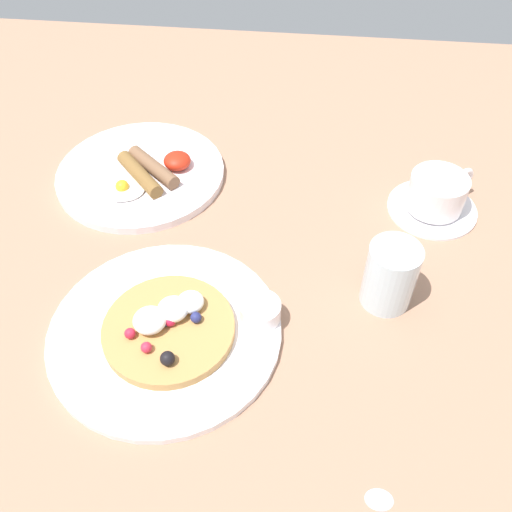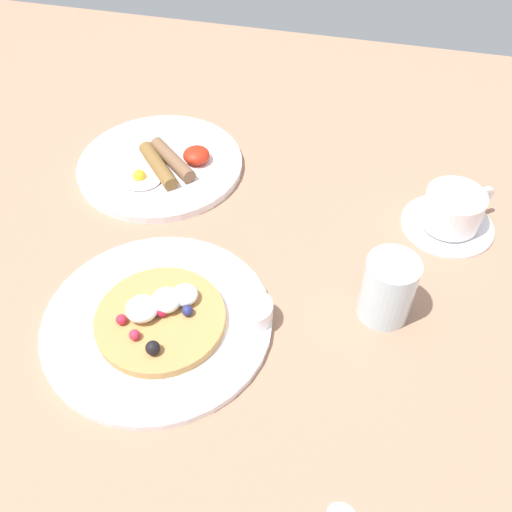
% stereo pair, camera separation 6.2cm
% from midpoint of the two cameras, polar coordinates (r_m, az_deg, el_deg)
% --- Properties ---
extents(ground_plane, '(1.86, 1.44, 0.03)m').
position_cam_midpoint_polar(ground_plane, '(0.74, 0.17, -4.14)').
color(ground_plane, '#A1755C').
extents(pancake_plate, '(0.28, 0.28, 0.01)m').
position_cam_midpoint_polar(pancake_plate, '(0.69, -7.46, -6.76)').
color(pancake_plate, white).
rests_on(pancake_plate, ground_plane).
extents(pancake_with_berries, '(0.16, 0.16, 0.04)m').
position_cam_midpoint_polar(pancake_with_berries, '(0.68, -7.17, -6.21)').
color(pancake_with_berries, '#BC874A').
rests_on(pancake_with_berries, pancake_plate).
extents(syrup_ramekin, '(0.05, 0.05, 0.03)m').
position_cam_midpoint_polar(syrup_ramekin, '(0.67, 2.27, -5.75)').
color(syrup_ramekin, white).
rests_on(syrup_ramekin, pancake_plate).
extents(breakfast_plate, '(0.26, 0.26, 0.01)m').
position_cam_midpoint_polar(breakfast_plate, '(0.91, -7.77, 9.12)').
color(breakfast_plate, white).
rests_on(breakfast_plate, ground_plane).
extents(fried_breakfast, '(0.12, 0.12, 0.03)m').
position_cam_midpoint_polar(fried_breakfast, '(0.88, -6.93, 9.27)').
color(fried_breakfast, brown).
rests_on(fried_breakfast, breakfast_plate).
extents(coffee_saucer, '(0.13, 0.13, 0.01)m').
position_cam_midpoint_polar(coffee_saucer, '(0.86, 20.93, 2.98)').
color(coffee_saucer, white).
rests_on(coffee_saucer, ground_plane).
extents(coffee_cup, '(0.10, 0.09, 0.05)m').
position_cam_midpoint_polar(coffee_cup, '(0.84, 21.56, 4.50)').
color(coffee_cup, white).
rests_on(coffee_cup, coffee_saucer).
extents(water_glass, '(0.06, 0.06, 0.09)m').
position_cam_midpoint_polar(water_glass, '(0.69, 15.83, -3.36)').
color(water_glass, silver).
rests_on(water_glass, ground_plane).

